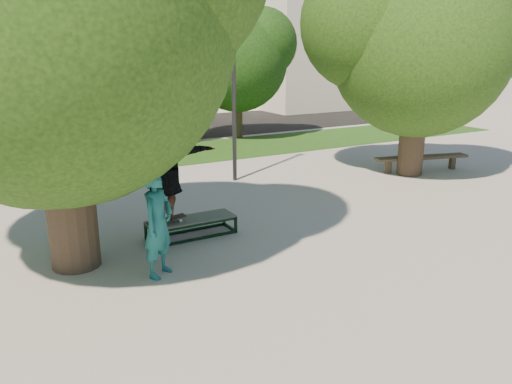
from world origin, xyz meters
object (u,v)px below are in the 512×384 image
tree_left (42,0)px  bystander (158,223)px  car_silver_b (156,114)px  car_grey (63,119)px  lamppost (234,70)px  grind_box (191,227)px  tree_right (417,35)px  bench (421,158)px

tree_left → bystander: tree_left is taller
car_silver_b → tree_left: bearing=-120.9°
bystander → car_grey: bystander is taller
tree_left → lamppost: tree_left is taller
bystander → car_silver_b: (5.22, 15.65, -0.19)m
lamppost → grind_box: (-2.87, -3.65, -2.96)m
tree_right → bench: (0.74, 0.06, -3.70)m
car_grey → car_silver_b: (4.19, -0.17, -0.03)m
tree_left → tree_right: 10.41m
bench → car_grey: size_ratio=0.56×
grind_box → lamppost: bearing=51.8°
car_silver_b → tree_right: bearing=-80.1°
grind_box → car_silver_b: bearing=74.1°
grind_box → bystander: bearing=-128.9°
tree_right → bystander: bearing=-160.5°
tree_right → grind_box: bearing=-167.5°
lamppost → car_silver_b: (1.19, 10.56, -2.42)m
tree_right → car_silver_b: tree_right is taller
bystander → tree_right: bearing=-18.7°
lamppost → tree_right: bearing=-21.3°
lamppost → car_silver_b: 10.90m
bench → bystander: bearing=-146.7°
lamppost → bystander: (-4.04, -5.09, -2.23)m
tree_right → tree_left: bearing=-169.0°
bench → tree_left: bearing=-154.5°
tree_right → bystander: (-8.95, -3.18, -3.18)m
bystander → bench: 10.23m
tree_right → grind_box: 8.88m
car_silver_b → bystander: bearing=-115.2°
car_grey → tree_left: bearing=-89.8°
tree_right → bystander: 10.02m
bench → grind_box: bearing=-153.3°
tree_left → lamppost: 6.70m
tree_left → tree_right: (10.21, 1.99, -0.33)m
tree_left → bench: (10.94, 2.05, -4.02)m
grind_box → bystander: size_ratio=0.98×
tree_left → tree_right: size_ratio=1.09×
lamppost → car_grey: bearing=105.6°
tree_right → car_silver_b: bearing=106.6°
grind_box → car_grey: size_ratio=0.33×
bystander → tree_left: bearing=98.4°
car_grey → tree_right: bearing=-48.8°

